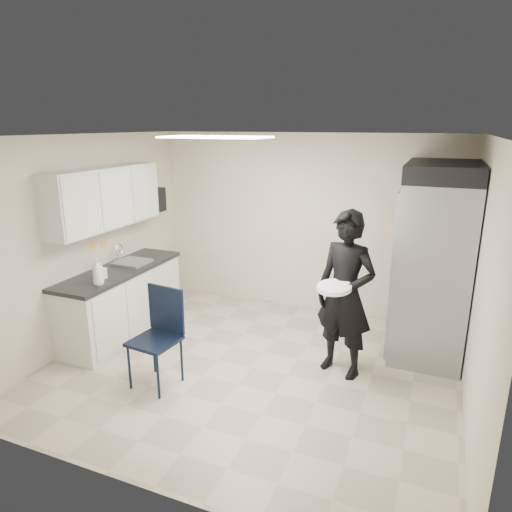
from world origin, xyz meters
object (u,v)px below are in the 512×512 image
at_px(folding_chair, 154,341).
at_px(man_tuxedo, 345,295).
at_px(lower_counter, 122,303).
at_px(commercial_fridge, 433,268).

height_order(folding_chair, man_tuxedo, man_tuxedo).
relative_size(lower_counter, commercial_fridge, 0.90).
bearing_deg(commercial_fridge, folding_chair, -142.95).
xyz_separation_m(lower_counter, commercial_fridge, (3.78, 1.07, 0.62)).
bearing_deg(lower_counter, man_tuxedo, 2.25).
bearing_deg(man_tuxedo, commercial_fridge, 65.55).
bearing_deg(man_tuxedo, folding_chair, -132.69).
bearing_deg(folding_chair, man_tuxedo, 36.35).
distance_m(lower_counter, folding_chair, 1.47).
bearing_deg(lower_counter, folding_chair, -38.74).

